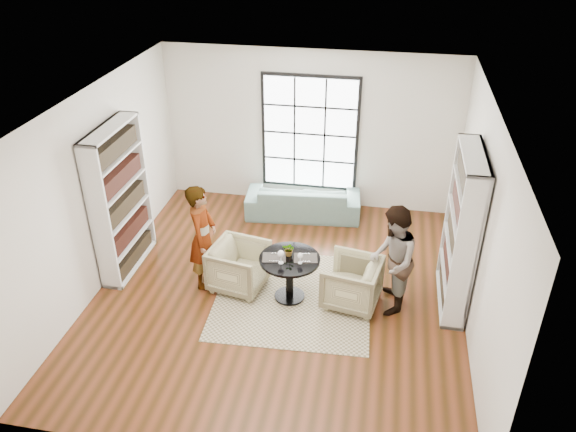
% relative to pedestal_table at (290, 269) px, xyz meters
% --- Properties ---
extents(ground, '(6.00, 6.00, 0.00)m').
position_rel_pedestal_table_xyz_m(ground, '(-0.18, 0.08, -0.52)').
color(ground, brown).
extents(room_shell, '(6.00, 6.01, 6.00)m').
position_rel_pedestal_table_xyz_m(room_shell, '(-0.18, 0.63, 0.74)').
color(room_shell, silver).
rests_on(room_shell, ground).
extents(rug, '(2.43, 2.43, 0.01)m').
position_rel_pedestal_table_xyz_m(rug, '(0.05, 0.02, -0.52)').
color(rug, '#BAAC8C').
rests_on(rug, ground).
extents(pedestal_table, '(0.90, 0.90, 0.72)m').
position_rel_pedestal_table_xyz_m(pedestal_table, '(0.00, 0.00, 0.00)').
color(pedestal_table, black).
rests_on(pedestal_table, ground).
extents(sofa, '(2.19, 1.02, 0.62)m').
position_rel_pedestal_table_xyz_m(sofa, '(-0.21, 2.53, -0.21)').
color(sofa, gray).
rests_on(sofa, ground).
extents(armchair_left, '(0.95, 0.93, 0.74)m').
position_rel_pedestal_table_xyz_m(armchair_left, '(-0.81, 0.13, -0.15)').
color(armchair_left, '#C6BE8D').
rests_on(armchair_left, ground).
extents(armchair_right, '(0.93, 0.91, 0.73)m').
position_rel_pedestal_table_xyz_m(armchair_right, '(0.92, 0.04, -0.15)').
color(armchair_right, tan).
rests_on(armchair_right, ground).
extents(person_left, '(0.44, 0.64, 1.69)m').
position_rel_pedestal_table_xyz_m(person_left, '(-1.36, 0.13, 0.33)').
color(person_left, gray).
rests_on(person_left, ground).
extents(person_right, '(0.65, 0.83, 1.67)m').
position_rel_pedestal_table_xyz_m(person_right, '(1.47, 0.04, 0.31)').
color(person_right, gray).
rests_on(person_right, ground).
extents(placemat_left, '(0.38, 0.32, 0.01)m').
position_rel_pedestal_table_xyz_m(placemat_left, '(-0.22, -0.03, 0.20)').
color(placemat_left, '#282523').
rests_on(placemat_left, pedestal_table).
extents(placemat_right, '(0.38, 0.32, 0.01)m').
position_rel_pedestal_table_xyz_m(placemat_right, '(0.23, 0.04, 0.20)').
color(placemat_right, '#282523').
rests_on(placemat_right, pedestal_table).
extents(cutlery_left, '(0.18, 0.24, 0.01)m').
position_rel_pedestal_table_xyz_m(cutlery_left, '(-0.22, -0.03, 0.21)').
color(cutlery_left, silver).
rests_on(cutlery_left, placemat_left).
extents(cutlery_right, '(0.18, 0.24, 0.01)m').
position_rel_pedestal_table_xyz_m(cutlery_right, '(0.23, 0.04, 0.21)').
color(cutlery_right, silver).
rests_on(cutlery_right, placemat_right).
extents(wine_glass_left, '(0.10, 0.10, 0.21)m').
position_rel_pedestal_table_xyz_m(wine_glass_left, '(-0.10, -0.14, 0.35)').
color(wine_glass_left, silver).
rests_on(wine_glass_left, pedestal_table).
extents(wine_glass_right, '(0.08, 0.08, 0.17)m').
position_rel_pedestal_table_xyz_m(wine_glass_right, '(0.17, -0.09, 0.32)').
color(wine_glass_right, silver).
rests_on(wine_glass_right, pedestal_table).
extents(flower_centerpiece, '(0.23, 0.21, 0.21)m').
position_rel_pedestal_table_xyz_m(flower_centerpiece, '(-0.02, 0.07, 0.30)').
color(flower_centerpiece, gray).
rests_on(flower_centerpiece, pedestal_table).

